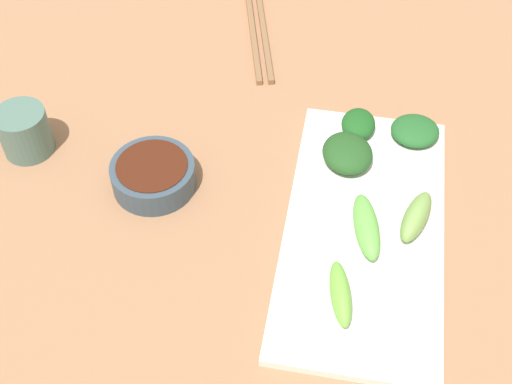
{
  "coord_description": "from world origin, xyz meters",
  "views": [
    {
      "loc": [
        0.08,
        -0.51,
        0.66
      ],
      "look_at": [
        -0.01,
        0.0,
        0.05
      ],
      "focal_mm": 47.78,
      "sensor_mm": 36.0,
      "label": 1
    }
  ],
  "objects_px": {
    "sauce_bowl": "(153,174)",
    "serving_plate": "(364,230)",
    "tea_cup": "(24,131)",
    "chopsticks": "(258,33)"
  },
  "relations": [
    {
      "from": "chopsticks",
      "to": "tea_cup",
      "type": "relative_size",
      "value": 3.55
    },
    {
      "from": "chopsticks",
      "to": "tea_cup",
      "type": "distance_m",
      "value": 0.38
    },
    {
      "from": "sauce_bowl",
      "to": "serving_plate",
      "type": "relative_size",
      "value": 0.28
    },
    {
      "from": "chopsticks",
      "to": "serving_plate",
      "type": "bearing_deg",
      "value": -76.87
    },
    {
      "from": "serving_plate",
      "to": "tea_cup",
      "type": "relative_size",
      "value": 5.8
    },
    {
      "from": "sauce_bowl",
      "to": "serving_plate",
      "type": "distance_m",
      "value": 0.26
    },
    {
      "from": "chopsticks",
      "to": "tea_cup",
      "type": "bearing_deg",
      "value": -145.96
    },
    {
      "from": "serving_plate",
      "to": "chopsticks",
      "type": "height_order",
      "value": "serving_plate"
    },
    {
      "from": "sauce_bowl",
      "to": "tea_cup",
      "type": "relative_size",
      "value": 1.6
    },
    {
      "from": "tea_cup",
      "to": "sauce_bowl",
      "type": "bearing_deg",
      "value": -10.09
    }
  ]
}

